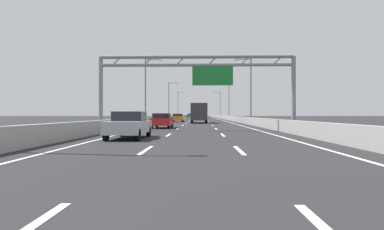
{
  "coord_description": "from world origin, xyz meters",
  "views": [
    {
      "loc": [
        0.28,
        0.02,
        1.4
      ],
      "look_at": [
        -1.25,
        63.47,
        1.2
      ],
      "focal_mm": 30.33,
      "sensor_mm": 36.0,
      "label": 1
    }
  ],
  "objects_px": {
    "streetlamp_left_distant": "(179,103)",
    "red_car": "(162,120)",
    "silver_car": "(129,125)",
    "streetlamp_right_far": "(228,98)",
    "sign_gantry": "(199,73)",
    "streetlamp_left_far": "(170,98)",
    "streetlamp_right_distant": "(220,103)",
    "yellow_car": "(199,115)",
    "box_truck": "(199,112)",
    "black_car": "(199,116)",
    "streetlamp_left_mid": "(147,87)",
    "green_car": "(190,116)",
    "streetlamp_right_mid": "(249,86)",
    "orange_car": "(178,118)"
  },
  "relations": [
    {
      "from": "streetlamp_left_distant",
      "to": "red_car",
      "type": "xyz_separation_m",
      "value": [
        4.02,
        -86.16,
        -4.64
      ]
    },
    {
      "from": "streetlamp_left_distant",
      "to": "silver_car",
      "type": "xyz_separation_m",
      "value": [
        3.7,
        -99.68,
        -4.62
      ]
    },
    {
      "from": "streetlamp_right_far",
      "to": "streetlamp_left_distant",
      "type": "height_order",
      "value": "same"
    },
    {
      "from": "sign_gantry",
      "to": "silver_car",
      "type": "distance_m",
      "value": 10.36
    },
    {
      "from": "sign_gantry",
      "to": "streetlamp_left_far",
      "type": "height_order",
      "value": "streetlamp_left_far"
    },
    {
      "from": "sign_gantry",
      "to": "silver_car",
      "type": "relative_size",
      "value": 3.57
    },
    {
      "from": "streetlamp_left_distant",
      "to": "streetlamp_right_distant",
      "type": "distance_m",
      "value": 14.93
    },
    {
      "from": "yellow_car",
      "to": "box_truck",
      "type": "relative_size",
      "value": 0.54
    },
    {
      "from": "sign_gantry",
      "to": "black_car",
      "type": "height_order",
      "value": "sign_gantry"
    },
    {
      "from": "sign_gantry",
      "to": "silver_car",
      "type": "height_order",
      "value": "sign_gantry"
    },
    {
      "from": "streetlamp_left_distant",
      "to": "black_car",
      "type": "relative_size",
      "value": 2.21
    },
    {
      "from": "sign_gantry",
      "to": "black_car",
      "type": "bearing_deg",
      "value": 90.22
    },
    {
      "from": "streetlamp_right_distant",
      "to": "box_truck",
      "type": "relative_size",
      "value": 1.24
    },
    {
      "from": "silver_car",
      "to": "streetlamp_right_far",
      "type": "bearing_deg",
      "value": 80.08
    },
    {
      "from": "black_car",
      "to": "streetlamp_right_distant",
      "type": "bearing_deg",
      "value": 9.34
    },
    {
      "from": "streetlamp_left_mid",
      "to": "silver_car",
      "type": "relative_size",
      "value": 2.05
    },
    {
      "from": "streetlamp_left_mid",
      "to": "streetlamp_right_distant",
      "type": "height_order",
      "value": "same"
    },
    {
      "from": "silver_car",
      "to": "sign_gantry",
      "type": "bearing_deg",
      "value": 65.56
    },
    {
      "from": "streetlamp_left_distant",
      "to": "green_car",
      "type": "distance_m",
      "value": 11.03
    },
    {
      "from": "sign_gantry",
      "to": "streetlamp_left_far",
      "type": "relative_size",
      "value": 1.74
    },
    {
      "from": "sign_gantry",
      "to": "yellow_car",
      "type": "height_order",
      "value": "sign_gantry"
    },
    {
      "from": "sign_gantry",
      "to": "yellow_car",
      "type": "bearing_deg",
      "value": 90.1
    },
    {
      "from": "silver_car",
      "to": "green_car",
      "type": "distance_m",
      "value": 108.97
    },
    {
      "from": "red_car",
      "to": "sign_gantry",
      "type": "bearing_deg",
      "value": -53.21
    },
    {
      "from": "streetlamp_right_distant",
      "to": "black_car",
      "type": "height_order",
      "value": "streetlamp_right_distant"
    },
    {
      "from": "streetlamp_right_mid",
      "to": "streetlamp_left_distant",
      "type": "relative_size",
      "value": 1.0
    },
    {
      "from": "streetlamp_right_mid",
      "to": "yellow_car",
      "type": "bearing_deg",
      "value": 94.93
    },
    {
      "from": "streetlamp_right_mid",
      "to": "streetlamp_right_far",
      "type": "relative_size",
      "value": 1.0
    },
    {
      "from": "streetlamp_left_mid",
      "to": "silver_car",
      "type": "distance_m",
      "value": 29.4
    },
    {
      "from": "black_car",
      "to": "red_car",
      "type": "height_order",
      "value": "black_car"
    },
    {
      "from": "streetlamp_left_far",
      "to": "orange_car",
      "type": "bearing_deg",
      "value": -81.41
    },
    {
      "from": "box_truck",
      "to": "black_car",
      "type": "bearing_deg",
      "value": 90.29
    },
    {
      "from": "streetlamp_left_mid",
      "to": "box_truck",
      "type": "distance_m",
      "value": 9.02
    },
    {
      "from": "streetlamp_left_mid",
      "to": "streetlamp_left_far",
      "type": "bearing_deg",
      "value": 90.0
    },
    {
      "from": "sign_gantry",
      "to": "black_car",
      "type": "relative_size",
      "value": 3.84
    },
    {
      "from": "sign_gantry",
      "to": "streetlamp_left_far",
      "type": "bearing_deg",
      "value": 97.83
    },
    {
      "from": "streetlamp_right_far",
      "to": "red_car",
      "type": "height_order",
      "value": "streetlamp_right_far"
    },
    {
      "from": "orange_car",
      "to": "streetlamp_left_mid",
      "type": "bearing_deg",
      "value": -111.43
    },
    {
      "from": "sign_gantry",
      "to": "silver_car",
      "type": "bearing_deg",
      "value": -114.44
    },
    {
      "from": "silver_car",
      "to": "box_truck",
      "type": "bearing_deg",
      "value": 82.97
    },
    {
      "from": "streetlamp_left_mid",
      "to": "streetlamp_left_distant",
      "type": "height_order",
      "value": "same"
    },
    {
      "from": "black_car",
      "to": "yellow_car",
      "type": "xyz_separation_m",
      "value": [
        0.16,
        17.04,
        -0.0
      ]
    },
    {
      "from": "streetlamp_right_far",
      "to": "green_car",
      "type": "xyz_separation_m",
      "value": [
        -11.21,
        44.73,
        -4.63
      ]
    },
    {
      "from": "streetlamp_right_far",
      "to": "sign_gantry",
      "type": "bearing_deg",
      "value": -97.47
    },
    {
      "from": "red_car",
      "to": "box_truck",
      "type": "bearing_deg",
      "value": 78.85
    },
    {
      "from": "yellow_car",
      "to": "green_car",
      "type": "bearing_deg",
      "value": -119.88
    },
    {
      "from": "streetlamp_right_mid",
      "to": "silver_car",
      "type": "distance_m",
      "value": 31.26
    },
    {
      "from": "streetlamp_left_mid",
      "to": "streetlamp_right_far",
      "type": "height_order",
      "value": "same"
    },
    {
      "from": "streetlamp_right_distant",
      "to": "orange_car",
      "type": "height_order",
      "value": "streetlamp_right_distant"
    },
    {
      "from": "orange_car",
      "to": "silver_car",
      "type": "xyz_separation_m",
      "value": [
        -0.17,
        -38.65,
        0.02
      ]
    }
  ]
}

